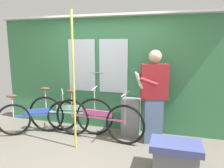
{
  "coord_description": "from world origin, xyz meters",
  "views": [
    {
      "loc": [
        1.28,
        -3.08,
        1.78
      ],
      "look_at": [
        0.31,
        0.41,
        1.11
      ],
      "focal_mm": 33.64,
      "sensor_mm": 36.0,
      "label": 1
    }
  ],
  "objects_px": {
    "bicycle_near_door": "(97,120)",
    "trash_bin_by_wall": "(131,117)",
    "passenger_reading_newspaper": "(153,95)",
    "bicycle_leaning_behind": "(39,116)",
    "bench_seat_corner": "(175,156)",
    "handrail_pole": "(74,82)",
    "bicycle_by_pole": "(70,114)"
  },
  "relations": [
    {
      "from": "bicycle_leaning_behind",
      "to": "trash_bin_by_wall",
      "type": "xyz_separation_m",
      "value": [
        1.83,
        0.45,
        0.02
      ]
    },
    {
      "from": "bicycle_near_door",
      "to": "trash_bin_by_wall",
      "type": "bearing_deg",
      "value": 42.13
    },
    {
      "from": "bicycle_leaning_behind",
      "to": "trash_bin_by_wall",
      "type": "height_order",
      "value": "bicycle_leaning_behind"
    },
    {
      "from": "passenger_reading_newspaper",
      "to": "trash_bin_by_wall",
      "type": "bearing_deg",
      "value": -45.77
    },
    {
      "from": "bicycle_leaning_behind",
      "to": "passenger_reading_newspaper",
      "type": "distance_m",
      "value": 2.35
    },
    {
      "from": "trash_bin_by_wall",
      "to": "handrail_pole",
      "type": "distance_m",
      "value": 1.42
    },
    {
      "from": "bench_seat_corner",
      "to": "bicycle_leaning_behind",
      "type": "bearing_deg",
      "value": 165.69
    },
    {
      "from": "handrail_pole",
      "to": "bicycle_leaning_behind",
      "type": "bearing_deg",
      "value": 159.08
    },
    {
      "from": "bicycle_near_door",
      "to": "bicycle_leaning_behind",
      "type": "height_order",
      "value": "bicycle_near_door"
    },
    {
      "from": "bicycle_leaning_behind",
      "to": "handrail_pole",
      "type": "bearing_deg",
      "value": -52.44
    },
    {
      "from": "bicycle_leaning_behind",
      "to": "handrail_pole",
      "type": "relative_size",
      "value": 0.6
    },
    {
      "from": "passenger_reading_newspaper",
      "to": "handrail_pole",
      "type": "relative_size",
      "value": 0.73
    },
    {
      "from": "bicycle_near_door",
      "to": "bicycle_by_pole",
      "type": "xyz_separation_m",
      "value": [
        -0.63,
        0.13,
        0.01
      ]
    },
    {
      "from": "bicycle_near_door",
      "to": "passenger_reading_newspaper",
      "type": "bearing_deg",
      "value": 14.96
    },
    {
      "from": "bicycle_leaning_behind",
      "to": "passenger_reading_newspaper",
      "type": "relative_size",
      "value": 0.82
    },
    {
      "from": "passenger_reading_newspaper",
      "to": "trash_bin_by_wall",
      "type": "distance_m",
      "value": 0.74
    },
    {
      "from": "bicycle_near_door",
      "to": "trash_bin_by_wall",
      "type": "xyz_separation_m",
      "value": [
        0.58,
        0.43,
        -0.03
      ]
    },
    {
      "from": "bicycle_near_door",
      "to": "bench_seat_corner",
      "type": "height_order",
      "value": "bicycle_near_door"
    },
    {
      "from": "passenger_reading_newspaper",
      "to": "trash_bin_by_wall",
      "type": "relative_size",
      "value": 2.32
    },
    {
      "from": "passenger_reading_newspaper",
      "to": "bench_seat_corner",
      "type": "xyz_separation_m",
      "value": [
        0.4,
        -0.88,
        -0.66
      ]
    },
    {
      "from": "trash_bin_by_wall",
      "to": "bench_seat_corner",
      "type": "height_order",
      "value": "trash_bin_by_wall"
    },
    {
      "from": "trash_bin_by_wall",
      "to": "handrail_pole",
      "type": "height_order",
      "value": "handrail_pole"
    },
    {
      "from": "trash_bin_by_wall",
      "to": "passenger_reading_newspaper",
      "type": "bearing_deg",
      "value": -30.1
    },
    {
      "from": "bicycle_leaning_behind",
      "to": "bicycle_by_pole",
      "type": "distance_m",
      "value": 0.64
    },
    {
      "from": "bicycle_by_pole",
      "to": "bench_seat_corner",
      "type": "distance_m",
      "value": 2.22
    },
    {
      "from": "bicycle_by_pole",
      "to": "passenger_reading_newspaper",
      "type": "relative_size",
      "value": 1.04
    },
    {
      "from": "passenger_reading_newspaper",
      "to": "bicycle_near_door",
      "type": "bearing_deg",
      "value": -6.37
    },
    {
      "from": "bicycle_by_pole",
      "to": "bench_seat_corner",
      "type": "xyz_separation_m",
      "value": [
        2.05,
        -0.84,
        -0.16
      ]
    },
    {
      "from": "bicycle_by_pole",
      "to": "passenger_reading_newspaper",
      "type": "height_order",
      "value": "passenger_reading_newspaper"
    },
    {
      "from": "bicycle_leaning_behind",
      "to": "bench_seat_corner",
      "type": "relative_size",
      "value": 2.0
    },
    {
      "from": "bicycle_near_door",
      "to": "bicycle_by_pole",
      "type": "height_order",
      "value": "bicycle_by_pole"
    },
    {
      "from": "passenger_reading_newspaper",
      "to": "handrail_pole",
      "type": "height_order",
      "value": "handrail_pole"
    }
  ]
}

